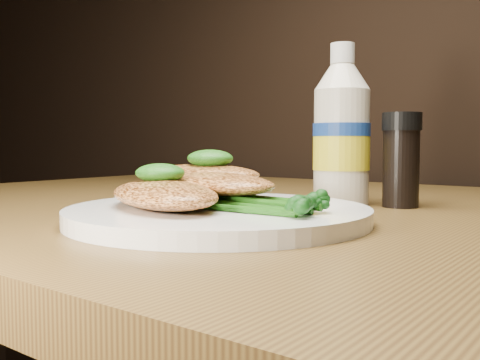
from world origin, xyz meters
The scene contains 9 objects.
plate centered at (0.02, 0.88, 0.76)m, with size 0.28×0.28×0.01m, color white.
chicken_front centered at (-0.01, 0.84, 0.78)m, with size 0.16×0.08×0.03m, color #DF8B47.
chicken_mid centered at (0.01, 0.90, 0.78)m, with size 0.14×0.07×0.02m, color #DF8B47.
chicken_back centered at (-0.03, 0.92, 0.79)m, with size 0.13×0.07×0.02m, color #DF8B47.
pesto_front centered at (-0.02, 0.85, 0.80)m, with size 0.05×0.04×0.02m, color #0B3908.
pesto_back centered at (-0.02, 0.92, 0.81)m, with size 0.05×0.05×0.02m, color #0B3908.
broccolini_bundle centered at (0.07, 0.88, 0.77)m, with size 0.13×0.10×0.02m, color #1D5613, non-canonical shape.
mayo_bottle centered at (0.05, 1.08, 0.85)m, with size 0.07×0.07×0.19m, color beige, non-canonical shape.
pepper_grinder centered at (0.11, 1.10, 0.80)m, with size 0.04×0.04×0.11m, color black, non-canonical shape.
Camera 1 is at (0.34, 0.49, 0.82)m, focal length 40.38 mm.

